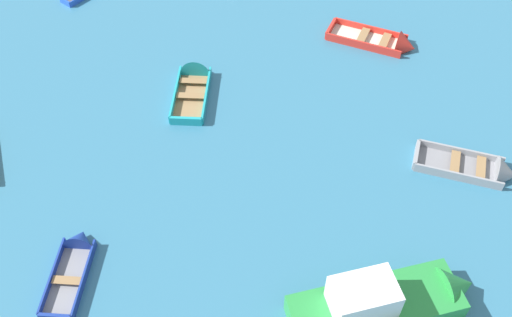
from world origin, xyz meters
The scene contains 5 objects.
motor_launch_green_cluster_outer centered at (4.92, 14.60, 0.68)m, with size 6.88×3.73×2.42m.
rowboat_deep_blue_distant_center centered at (-6.44, 16.10, 0.17)m, with size 1.29×3.61×1.12m.
rowboat_turquoise_midfield_right centered at (-3.34, 26.36, 0.20)m, with size 1.60×4.26×1.43m.
rowboat_red_back_row_right centered at (6.61, 29.75, 0.20)m, with size 4.88×3.01×1.46m.
rowboat_grey_outer_right centered at (9.77, 21.15, 0.20)m, with size 4.42×2.44×1.40m.
Camera 1 is at (0.92, 5.25, 18.25)m, focal length 39.48 mm.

